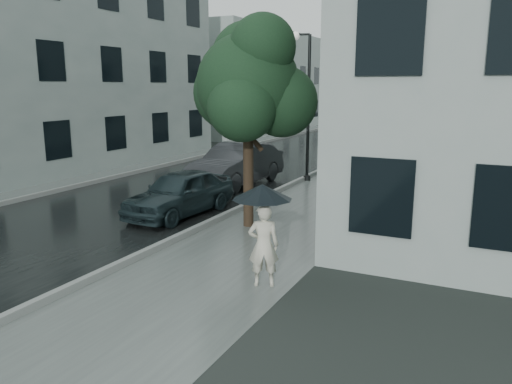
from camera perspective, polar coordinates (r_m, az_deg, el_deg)
The scene contains 15 objects.
ground at distance 10.12m, azimuth -7.07°, elevation -9.34°, with size 120.00×120.00×0.00m, color black.
sidewalk at distance 20.81m, azimuth 11.63°, elevation 1.63°, with size 3.50×60.00×0.01m, color slate.
kerb_near at distance 21.30m, azimuth 6.88°, elevation 2.22°, with size 0.15×60.00×0.15m, color slate.
asphalt_road at distance 22.67m, azimuth -1.53°, elevation 2.71°, with size 6.85×60.00×0.00m, color black.
kerb_far at distance 24.44m, azimuth -8.86°, elevation 3.42°, with size 0.15×60.00×0.15m, color slate.
sidewalk_far at distance 24.98m, azimuth -10.61°, elevation 3.38°, with size 1.70×60.00×0.01m, color #4C5451.
building_near at distance 27.41m, azimuth 27.01°, elevation 12.49°, with size 7.02×36.00×9.00m.
building_far_a at distance 24.74m, azimuth -25.02°, elevation 13.43°, with size 7.02×20.00×9.50m.
building_far_b at distance 42.36m, azimuth -0.89°, elevation 12.46°, with size 7.02×18.00×8.00m.
pedestrian at distance 9.25m, azimuth 0.87°, elevation -6.11°, with size 0.57×0.37×1.56m, color beige.
umbrella at distance 8.97m, azimuth 0.71°, elevation 0.02°, with size 1.40×1.40×1.06m.
street_tree at distance 12.96m, azimuth -0.71°, elevation 12.27°, with size 3.42×3.11×5.40m.
lamp_post at distance 19.58m, azimuth 5.61°, elevation 10.67°, with size 0.84×0.42×5.68m.
car_near at distance 14.53m, azimuth -8.68°, elevation -0.07°, with size 1.54×3.84×1.31m, color #1A282C.
car_far at distance 18.70m, azimuth -2.24°, elevation 3.15°, with size 1.66×4.76×1.57m, color #242729.
Camera 1 is at (5.16, -7.89, 3.67)m, focal length 35.00 mm.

